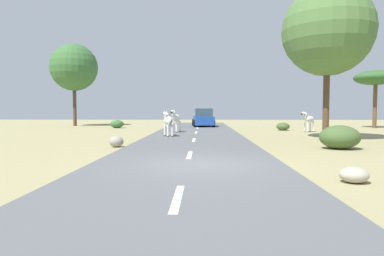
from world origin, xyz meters
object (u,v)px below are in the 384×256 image
Objects in this scene: zebra_2 at (168,121)px; bush_0 at (340,137)px; bush_2 at (283,126)px; tree_2 at (376,78)px; tree_1 at (74,68)px; car_0 at (203,118)px; rock_0 at (116,142)px; rock_1 at (354,175)px; zebra_1 at (309,120)px; zebra_0 at (176,118)px; tree_3 at (328,31)px; bush_1 at (117,124)px.

bush_0 is at bearing -59.29° from zebra_2.
zebra_2 is 11.06m from bush_2.
tree_2 is 10.72m from bush_2.
tree_1 is 27.97m from bush_0.
tree_1 is (-13.20, 1.47, 5.12)m from car_0.
rock_1 is at bearing -44.17° from rock_0.
zebra_0 is at bearing 56.80° from zebra_1.
zebra_1 is at bearing 80.91° from tree_3.
tree_1 is 7.85× the size of bush_2.
rock_1 is (16.68, -26.57, -5.78)m from tree_1.
tree_3 is 8.06× the size of bush_2.
zebra_1 reaches higher than rock_0.
zebra_0 is 9.98m from zebra_1.
tree_3 reaches higher than zebra_0.
tree_1 is 31.90m from rock_1.
zebra_2 is 21.00m from tree_2.
rock_1 is (-4.43, -17.82, -0.75)m from zebra_1.
car_0 is 8.41m from bush_2.
zebra_2 reaches higher than rock_0.
tree_2 is at bearing -143.48° from zebra_0.
zebra_0 is 0.20× the size of tree_3.
rock_0 is (-9.83, 0.39, -0.26)m from bush_0.
zebra_0 is 9.68m from rock_0.
zebra_0 is 8.61m from bush_1.
car_0 is 16.12m from tree_2.
rock_1 is at bearing -57.88° from tree_1.
tree_1 is (-11.00, 13.66, 4.97)m from zebra_2.
zebra_2 reaches higher than bush_0.
zebra_2 is 1.50× the size of bush_2.
tree_2 is at bearing 39.67° from rock_0.
car_0 reaches higher than zebra_0.
tree_3 is at bearing 77.36° from bush_0.
tree_3 is at bearing 73.37° from rock_1.
car_0 is 6.62× the size of rock_1.
zebra_0 is 3.77m from zebra_2.
rock_0 is (-10.85, -4.16, -5.81)m from tree_3.
zebra_1 is 10.75m from car_0.
zebra_0 reaches higher than rock_1.
rock_1 is at bearing 123.62° from zebra_0.
bush_2 is (19.67, -6.82, -5.64)m from tree_1.
tree_1 is 4.89× the size of bush_0.
tree_3 reaches higher than tree_2.
tree_1 reaches higher than bush_1.
zebra_0 reaches higher than bush_1.
tree_1 is at bearing 122.12° from rock_1.
zebra_1 is 0.18× the size of tree_3.
tree_2 reaches higher than bush_2.
bush_1 reaches higher than bush_2.
rock_0 is at bearing -129.80° from bush_2.
car_0 is 4.18× the size of bush_2.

